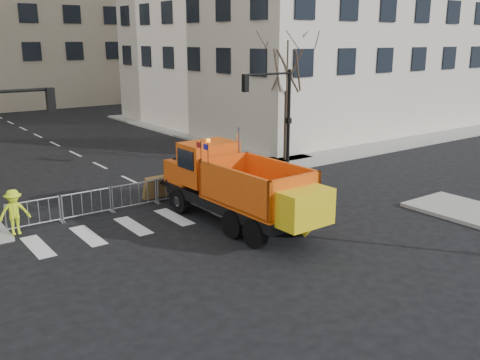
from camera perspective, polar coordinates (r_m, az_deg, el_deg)
ground at (r=18.21m, az=4.62°, el=-7.79°), size 120.00×120.00×0.00m
sidewalk_back at (r=24.86m, az=-8.26°, el=-1.48°), size 64.00×5.00×0.15m
traffic_light_right at (r=29.88m, az=5.21°, el=6.51°), size 0.18×0.18×5.40m
crowd_barriers at (r=23.63m, az=-8.87°, el=-1.17°), size 12.60×0.60×1.10m
street_tree at (r=30.95m, az=5.01°, el=8.76°), size 3.00×3.00×7.50m
plow_truck at (r=20.37m, az=-0.17°, el=-0.56°), size 3.01×9.24×3.56m
cop_a at (r=23.21m, az=-7.10°, el=-0.30°), size 0.75×0.53×1.96m
cop_b at (r=23.26m, az=-6.94°, el=-0.12°), size 1.14×0.96×2.07m
cop_c at (r=23.37m, az=-6.63°, el=-0.50°), size 0.93×1.05×1.71m
worker at (r=20.80m, az=-22.94°, el=-3.17°), size 1.11×0.67×1.67m
newspaper_box at (r=27.39m, az=-1.55°, el=1.54°), size 0.47×0.42×1.10m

